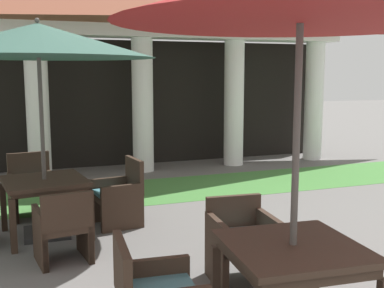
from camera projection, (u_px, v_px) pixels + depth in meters
The scene contains 10 objects.
background_pavilion at pixel (140, 28), 9.85m from camera, with size 9.56×2.53×3.92m.
lawn_strip at pixel (168, 189), 8.52m from camera, with size 11.36×1.82×0.01m, color #47843D.
patio_table_near_foreground at pixel (45, 186), 6.01m from camera, with size 1.10×1.10×0.73m.
patio_umbrella_near_foreground at pixel (38, 42), 5.75m from camera, with size 2.83×2.83×2.70m.
patio_chair_near_foreground_south at pixel (63, 228), 5.21m from camera, with size 0.62×0.61×0.82m.
patio_chair_near_foreground_east at pixel (119, 196), 6.50m from camera, with size 0.66×0.65×0.90m.
patio_chair_near_foreground_north at pixel (32, 189), 6.90m from camera, with size 0.69×0.66×0.90m.
patio_table_mid_left at pixel (293, 257), 3.68m from camera, with size 1.08×1.08×0.75m.
patio_chair_mid_left_north at pixel (241, 242), 4.74m from camera, with size 0.65×0.62×0.81m.
terracotta_urn at pixel (93, 203), 6.93m from camera, with size 0.26×0.26×0.44m.
Camera 1 is at (-2.43, -0.35, 2.04)m, focal length 44.83 mm.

